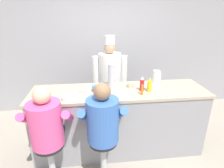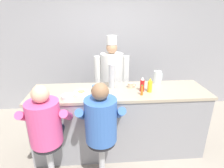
{
  "view_description": "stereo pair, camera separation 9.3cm",
  "coord_description": "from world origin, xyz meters",
  "px_view_note": "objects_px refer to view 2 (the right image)",
  "views": [
    {
      "loc": [
        -0.4,
        -2.15,
        2.14
      ],
      "look_at": [
        -0.12,
        0.32,
        1.16
      ],
      "focal_mm": 30.0,
      "sensor_mm": 36.0,
      "label": 1
    },
    {
      "loc": [
        -0.31,
        -2.16,
        2.14
      ],
      "look_at": [
        -0.12,
        0.32,
        1.16
      ],
      "focal_mm": 30.0,
      "sensor_mm": 36.0,
      "label": 2
    }
  ],
  "objects_px": {
    "cereal_bowl": "(67,97)",
    "coffee_mug_tan": "(131,85)",
    "diner_seated_pink": "(46,125)",
    "mustard_bottle_yellow": "(150,85)",
    "diner_seated_blue": "(101,123)",
    "ketchup_bottle_red": "(142,84)",
    "breakfast_plate": "(81,92)",
    "water_pitcher_clear": "(157,77)",
    "hot_sauce_bottle_orange": "(142,90)",
    "cook_in_whites_near": "(112,76)",
    "cup_stack_steel": "(112,76)",
    "coffee_mug_blue": "(96,88)"
  },
  "relations": [
    {
      "from": "cook_in_whites_near",
      "to": "coffee_mug_blue",
      "type": "bearing_deg",
      "value": -108.23
    },
    {
      "from": "diner_seated_blue",
      "to": "ketchup_bottle_red",
      "type": "bearing_deg",
      "value": 41.17
    },
    {
      "from": "coffee_mug_tan",
      "to": "diner_seated_blue",
      "type": "distance_m",
      "value": 0.85
    },
    {
      "from": "breakfast_plate",
      "to": "cook_in_whites_near",
      "type": "bearing_deg",
      "value": 62.73
    },
    {
      "from": "hot_sauce_bottle_orange",
      "to": "cup_stack_steel",
      "type": "xyz_separation_m",
      "value": [
        -0.39,
        0.31,
        0.11
      ]
    },
    {
      "from": "breakfast_plate",
      "to": "coffee_mug_tan",
      "type": "xyz_separation_m",
      "value": [
        0.74,
        0.15,
        0.03
      ]
    },
    {
      "from": "water_pitcher_clear",
      "to": "breakfast_plate",
      "type": "distance_m",
      "value": 1.23
    },
    {
      "from": "cup_stack_steel",
      "to": "diner_seated_pink",
      "type": "bearing_deg",
      "value": -139.71
    },
    {
      "from": "ketchup_bottle_red",
      "to": "coffee_mug_blue",
      "type": "relative_size",
      "value": 1.54
    },
    {
      "from": "hot_sauce_bottle_orange",
      "to": "diner_seated_blue",
      "type": "relative_size",
      "value": 0.11
    },
    {
      "from": "mustard_bottle_yellow",
      "to": "diner_seated_blue",
      "type": "bearing_deg",
      "value": -145.04
    },
    {
      "from": "cereal_bowl",
      "to": "coffee_mug_tan",
      "type": "relative_size",
      "value": 1.29
    },
    {
      "from": "water_pitcher_clear",
      "to": "diner_seated_pink",
      "type": "distance_m",
      "value": 1.8
    },
    {
      "from": "cereal_bowl",
      "to": "diner_seated_pink",
      "type": "bearing_deg",
      "value": -120.91
    },
    {
      "from": "ketchup_bottle_red",
      "to": "cup_stack_steel",
      "type": "bearing_deg",
      "value": 158.02
    },
    {
      "from": "cereal_bowl",
      "to": "cup_stack_steel",
      "type": "distance_m",
      "value": 0.73
    },
    {
      "from": "mustard_bottle_yellow",
      "to": "cereal_bowl",
      "type": "height_order",
      "value": "mustard_bottle_yellow"
    },
    {
      "from": "coffee_mug_tan",
      "to": "diner_seated_blue",
      "type": "relative_size",
      "value": 0.09
    },
    {
      "from": "cup_stack_steel",
      "to": "diner_seated_pink",
      "type": "height_order",
      "value": "cup_stack_steel"
    },
    {
      "from": "coffee_mug_blue",
      "to": "diner_seated_blue",
      "type": "bearing_deg",
      "value": -84.41
    },
    {
      "from": "cup_stack_steel",
      "to": "diner_seated_blue",
      "type": "bearing_deg",
      "value": -104.86
    },
    {
      "from": "hot_sauce_bottle_orange",
      "to": "cereal_bowl",
      "type": "xyz_separation_m",
      "value": [
        -1.02,
        -0.04,
        -0.05
      ]
    },
    {
      "from": "breakfast_plate",
      "to": "cereal_bowl",
      "type": "relative_size",
      "value": 1.38
    },
    {
      "from": "cereal_bowl",
      "to": "mustard_bottle_yellow",
      "type": "bearing_deg",
      "value": 6.99
    },
    {
      "from": "hot_sauce_bottle_orange",
      "to": "breakfast_plate",
      "type": "distance_m",
      "value": 0.86
    },
    {
      "from": "diner_seated_blue",
      "to": "cook_in_whites_near",
      "type": "distance_m",
      "value": 1.54
    },
    {
      "from": "breakfast_plate",
      "to": "cup_stack_steel",
      "type": "distance_m",
      "value": 0.51
    },
    {
      "from": "mustard_bottle_yellow",
      "to": "breakfast_plate",
      "type": "height_order",
      "value": "mustard_bottle_yellow"
    },
    {
      "from": "ketchup_bottle_red",
      "to": "mustard_bottle_yellow",
      "type": "height_order",
      "value": "ketchup_bottle_red"
    },
    {
      "from": "diner_seated_pink",
      "to": "diner_seated_blue",
      "type": "xyz_separation_m",
      "value": [
        0.65,
        0.0,
        0.0
      ]
    },
    {
      "from": "cup_stack_steel",
      "to": "cereal_bowl",
      "type": "bearing_deg",
      "value": -150.68
    },
    {
      "from": "mustard_bottle_yellow",
      "to": "cup_stack_steel",
      "type": "height_order",
      "value": "cup_stack_steel"
    },
    {
      "from": "mustard_bottle_yellow",
      "to": "diner_seated_blue",
      "type": "distance_m",
      "value": 0.92
    },
    {
      "from": "diner_seated_blue",
      "to": "coffee_mug_tan",
      "type": "bearing_deg",
      "value": 55.1
    },
    {
      "from": "hot_sauce_bottle_orange",
      "to": "cereal_bowl",
      "type": "bearing_deg",
      "value": -177.91
    },
    {
      "from": "cereal_bowl",
      "to": "coffee_mug_tan",
      "type": "xyz_separation_m",
      "value": [
        0.91,
        0.32,
        0.01
      ]
    },
    {
      "from": "mustard_bottle_yellow",
      "to": "hot_sauce_bottle_orange",
      "type": "height_order",
      "value": "mustard_bottle_yellow"
    },
    {
      "from": "cereal_bowl",
      "to": "cook_in_whites_near",
      "type": "height_order",
      "value": "cook_in_whites_near"
    },
    {
      "from": "water_pitcher_clear",
      "to": "coffee_mug_blue",
      "type": "relative_size",
      "value": 1.42
    },
    {
      "from": "diner_seated_pink",
      "to": "diner_seated_blue",
      "type": "height_order",
      "value": "diner_seated_blue"
    },
    {
      "from": "breakfast_plate",
      "to": "coffee_mug_blue",
      "type": "xyz_separation_m",
      "value": [
        0.2,
        0.06,
        0.03
      ]
    },
    {
      "from": "water_pitcher_clear",
      "to": "coffee_mug_tan",
      "type": "distance_m",
      "value": 0.48
    },
    {
      "from": "diner_seated_pink",
      "to": "cook_in_whites_near",
      "type": "height_order",
      "value": "cook_in_whites_near"
    },
    {
      "from": "diner_seated_pink",
      "to": "coffee_mug_tan",
      "type": "bearing_deg",
      "value": 31.17
    },
    {
      "from": "mustard_bottle_yellow",
      "to": "coffee_mug_blue",
      "type": "distance_m",
      "value": 0.78
    },
    {
      "from": "cook_in_whites_near",
      "to": "breakfast_plate",
      "type": "bearing_deg",
      "value": -117.27
    },
    {
      "from": "ketchup_bottle_red",
      "to": "breakfast_plate",
      "type": "bearing_deg",
      "value": -179.53
    },
    {
      "from": "breakfast_plate",
      "to": "diner_seated_blue",
      "type": "distance_m",
      "value": 0.62
    },
    {
      "from": "ketchup_bottle_red",
      "to": "water_pitcher_clear",
      "type": "bearing_deg",
      "value": 42.48
    },
    {
      "from": "cereal_bowl",
      "to": "diner_seated_blue",
      "type": "bearing_deg",
      "value": -39.77
    }
  ]
}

